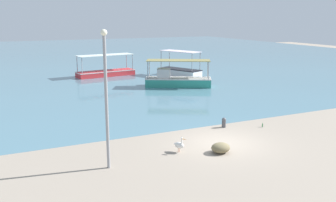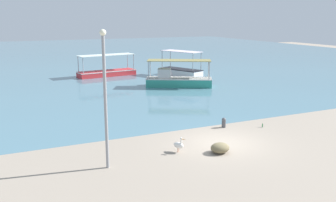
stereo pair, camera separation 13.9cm
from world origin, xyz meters
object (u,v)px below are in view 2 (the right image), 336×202
object	(u,v)px
fishing_boat_near_right	(177,80)
fishing_boat_far_right	(107,72)
mooring_bollard	(224,122)
net_pile	(220,148)
pelican	(179,145)
glass_bottle	(262,126)
fishing_boat_center	(181,71)
lamp_post	(105,93)

from	to	relation	value
fishing_boat_near_right	fishing_boat_far_right	distance (m)	10.17
mooring_bollard	net_pile	size ratio (longest dim) A/B	0.63
pelican	net_pile	distance (m)	2.05
net_pile	glass_bottle	bearing A→B (deg)	29.18
pelican	net_pile	xyz separation A→B (m)	(1.82, -0.94, -0.12)
pelican	net_pile	size ratio (longest dim) A/B	0.83
mooring_bollard	glass_bottle	size ratio (longest dim) A/B	2.27
fishing_boat_center	glass_bottle	distance (m)	20.67
net_pile	glass_bottle	xyz separation A→B (m)	(4.72, 2.64, -0.15)
fishing_boat_far_right	net_pile	distance (m)	26.21
fishing_boat_near_right	fishing_boat_center	world-z (taller)	fishing_boat_center
pelican	net_pile	world-z (taller)	pelican
fishing_boat_center	mooring_bollard	xyz separation A→B (m)	(-6.72, -19.19, -0.24)
fishing_boat_near_right	fishing_boat_center	distance (m)	6.68
mooring_bollard	lamp_post	bearing A→B (deg)	-159.19
lamp_post	mooring_bollard	distance (m)	9.22
fishing_boat_near_right	glass_bottle	bearing A→B (deg)	-94.93
fishing_boat_near_right	lamp_post	world-z (taller)	lamp_post
mooring_bollard	glass_bottle	distance (m)	2.38
fishing_boat_center	glass_bottle	bearing A→B (deg)	-102.72
fishing_boat_center	fishing_boat_far_right	bearing A→B (deg)	156.44
lamp_post	net_pile	world-z (taller)	lamp_post
fishing_boat_far_right	fishing_boat_near_right	bearing A→B (deg)	-64.33
fishing_boat_center	pelican	bearing A→B (deg)	-116.90
fishing_boat_far_right	pelican	size ratio (longest dim) A/B	8.44
fishing_boat_near_right	fishing_boat_far_right	bearing A→B (deg)	115.67
lamp_post	mooring_bollard	size ratio (longest dim) A/B	9.98
fishing_boat_center	mooring_bollard	distance (m)	20.33
mooring_bollard	net_pile	world-z (taller)	mooring_bollard
fishing_boat_near_right	fishing_boat_far_right	xyz separation A→B (m)	(-4.40, 9.16, -0.16)
mooring_bollard	glass_bottle	xyz separation A→B (m)	(2.17, -0.97, -0.22)
fishing_boat_center	fishing_boat_far_right	xyz separation A→B (m)	(-7.71, 3.36, -0.08)
fishing_boat_far_right	net_pile	bearing A→B (deg)	-93.41
net_pile	fishing_boat_far_right	bearing A→B (deg)	86.59
fishing_boat_far_right	lamp_post	xyz separation A→B (m)	(-7.12, -25.64, 2.93)
mooring_bollard	glass_bottle	world-z (taller)	mooring_bollard
fishing_boat_far_right	lamp_post	bearing A→B (deg)	-105.52
mooring_bollard	fishing_boat_near_right	bearing A→B (deg)	75.74
mooring_bollard	net_pile	distance (m)	4.42
fishing_boat_center	net_pile	world-z (taller)	fishing_boat_center
fishing_boat_center	fishing_boat_far_right	size ratio (longest dim) A/B	0.79
lamp_post	glass_bottle	xyz separation A→B (m)	(10.29, 2.12, -3.31)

